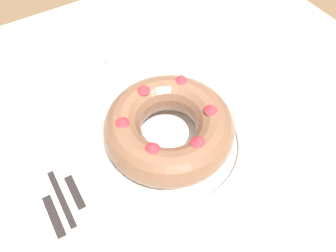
% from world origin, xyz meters
% --- Properties ---
extents(ground_plane, '(8.00, 8.00, 0.00)m').
position_xyz_m(ground_plane, '(0.00, 0.00, 0.00)').
color(ground_plane, brown).
extents(dining_table, '(1.32, 1.24, 0.76)m').
position_xyz_m(dining_table, '(0.00, 0.00, 0.67)').
color(dining_table, silver).
rests_on(dining_table, ground_plane).
extents(serving_dish, '(0.32, 0.32, 0.03)m').
position_xyz_m(serving_dish, '(-0.01, 0.00, 0.77)').
color(serving_dish, white).
rests_on(serving_dish, dining_table).
extents(bundt_cake, '(0.27, 0.27, 0.09)m').
position_xyz_m(bundt_cake, '(-0.01, 0.00, 0.82)').
color(bundt_cake, brown).
rests_on(bundt_cake, serving_dish).
extents(fork, '(0.02, 0.18, 0.01)m').
position_xyz_m(fork, '(-0.25, 0.04, 0.76)').
color(fork, black).
rests_on(fork, dining_table).
extents(serving_knife, '(0.02, 0.20, 0.01)m').
position_xyz_m(serving_knife, '(-0.28, 0.02, 0.76)').
color(serving_knife, black).
rests_on(serving_knife, dining_table).
extents(cake_knife, '(0.02, 0.17, 0.01)m').
position_xyz_m(cake_knife, '(-0.23, 0.03, 0.76)').
color(cake_knife, black).
rests_on(cake_knife, dining_table).
extents(side_bowl, '(0.13, 0.13, 0.04)m').
position_xyz_m(side_bowl, '(0.04, 0.28, 0.78)').
color(side_bowl, white).
rests_on(side_bowl, dining_table).
extents(napkin, '(0.17, 0.13, 0.00)m').
position_xyz_m(napkin, '(0.28, 0.01, 0.76)').
color(napkin, white).
rests_on(napkin, dining_table).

